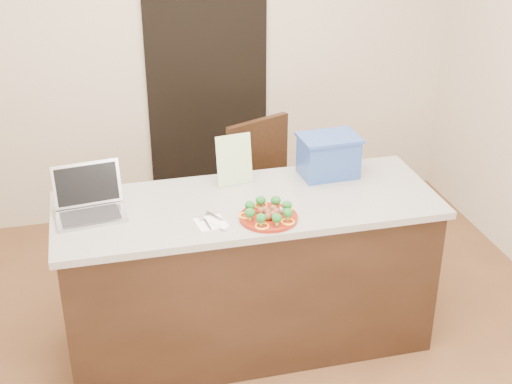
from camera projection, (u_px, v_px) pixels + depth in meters
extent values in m
plane|color=brown|center=(259.00, 366.00, 4.01)|extent=(4.00, 4.00, 0.00)
plane|color=beige|center=(192.00, 41.00, 5.14)|extent=(4.00, 0.00, 4.00)
cube|color=black|center=(208.00, 87.00, 5.30)|extent=(0.90, 0.02, 2.00)
cube|color=black|center=(248.00, 277.00, 4.03)|extent=(2.00, 0.70, 0.88)
cube|color=beige|center=(248.00, 205.00, 3.82)|extent=(2.06, 0.76, 0.04)
cylinder|color=maroon|center=(268.00, 218.00, 3.64)|extent=(0.30, 0.30, 0.02)
torus|color=maroon|center=(268.00, 216.00, 3.63)|extent=(0.30, 0.30, 0.01)
sphere|color=brown|center=(269.00, 212.00, 3.62)|extent=(0.04, 0.04, 0.04)
sphere|color=brown|center=(268.00, 216.00, 3.59)|extent=(0.04, 0.04, 0.04)
sphere|color=brown|center=(274.00, 215.00, 3.60)|extent=(0.04, 0.04, 0.04)
sphere|color=brown|center=(276.00, 212.00, 3.63)|extent=(0.04, 0.04, 0.04)
sphere|color=brown|center=(273.00, 209.00, 3.65)|extent=(0.04, 0.04, 0.04)
sphere|color=brown|center=(266.00, 209.00, 3.66)|extent=(0.04, 0.04, 0.04)
sphere|color=brown|center=(261.00, 211.00, 3.64)|extent=(0.04, 0.04, 0.04)
ellipsoid|color=#15511C|center=(261.00, 200.00, 3.70)|extent=(0.05, 0.05, 0.04)
ellipsoid|color=#15511C|center=(250.00, 205.00, 3.65)|extent=(0.05, 0.05, 0.04)
ellipsoid|color=#15511C|center=(250.00, 213.00, 3.58)|extent=(0.05, 0.05, 0.04)
ellipsoid|color=#15511C|center=(261.00, 218.00, 3.53)|extent=(0.05, 0.05, 0.04)
ellipsoid|color=#15511C|center=(277.00, 218.00, 3.53)|extent=(0.05, 0.05, 0.04)
ellipsoid|color=#15511C|center=(287.00, 213.00, 3.58)|extent=(0.05, 0.05, 0.04)
ellipsoid|color=#15511C|center=(287.00, 205.00, 3.65)|extent=(0.05, 0.05, 0.04)
ellipsoid|color=#15511C|center=(276.00, 200.00, 3.70)|extent=(0.05, 0.05, 0.04)
torus|color=yellow|center=(261.00, 205.00, 3.73)|extent=(0.07, 0.07, 0.01)
torus|color=yellow|center=(246.00, 216.00, 3.63)|extent=(0.07, 0.07, 0.01)
torus|color=yellow|center=(262.00, 226.00, 3.53)|extent=(0.07, 0.07, 0.01)
torus|color=yellow|center=(288.00, 222.00, 3.57)|extent=(0.07, 0.07, 0.01)
torus|color=yellow|center=(286.00, 209.00, 3.69)|extent=(0.07, 0.07, 0.01)
cube|color=white|center=(211.00, 223.00, 3.60)|extent=(0.17, 0.17, 0.01)
cube|color=silver|center=(207.00, 224.00, 3.58)|extent=(0.02, 0.12, 0.00)
cube|color=silver|center=(205.00, 218.00, 3.63)|extent=(0.03, 0.05, 0.00)
cube|color=white|center=(218.00, 226.00, 3.56)|extent=(0.07, 0.09, 0.01)
cube|color=silver|center=(214.00, 216.00, 3.65)|extent=(0.08, 0.11, 0.00)
cylinder|color=white|center=(282.00, 212.00, 3.66)|extent=(0.03, 0.03, 0.05)
cylinder|color=white|center=(283.00, 207.00, 3.65)|extent=(0.02, 0.02, 0.01)
cylinder|color=red|center=(283.00, 205.00, 3.64)|extent=(0.02, 0.02, 0.01)
cylinder|color=red|center=(282.00, 212.00, 3.66)|extent=(0.03, 0.03, 0.02)
cube|color=#A2A2A6|center=(90.00, 216.00, 3.66)|extent=(0.38, 0.28, 0.02)
cube|color=#A2A2A6|center=(87.00, 184.00, 3.71)|extent=(0.35, 0.10, 0.23)
cube|color=black|center=(87.00, 184.00, 3.70)|extent=(0.32, 0.08, 0.20)
cube|color=#242426|center=(90.00, 215.00, 3.65)|extent=(0.31, 0.20, 0.00)
cube|color=white|center=(234.00, 160.00, 3.95)|extent=(0.21, 0.07, 0.29)
cube|color=#294794|center=(328.00, 157.00, 4.07)|extent=(0.33, 0.24, 0.22)
cube|color=#294794|center=(329.00, 138.00, 4.01)|extent=(0.35, 0.26, 0.02)
cube|color=black|center=(265.00, 212.00, 4.59)|extent=(0.61, 0.61, 0.04)
cube|color=black|center=(258.00, 158.00, 4.65)|extent=(0.45, 0.23, 0.53)
cylinder|color=black|center=(242.00, 265.00, 4.49)|extent=(0.04, 0.04, 0.50)
cylinder|color=black|center=(303.00, 257.00, 4.58)|extent=(0.04, 0.04, 0.50)
cylinder|color=black|center=(229.00, 235.00, 4.84)|extent=(0.04, 0.04, 0.50)
cylinder|color=black|center=(286.00, 228.00, 4.92)|extent=(0.04, 0.04, 0.50)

